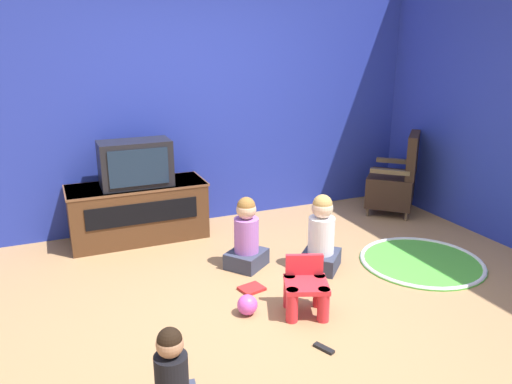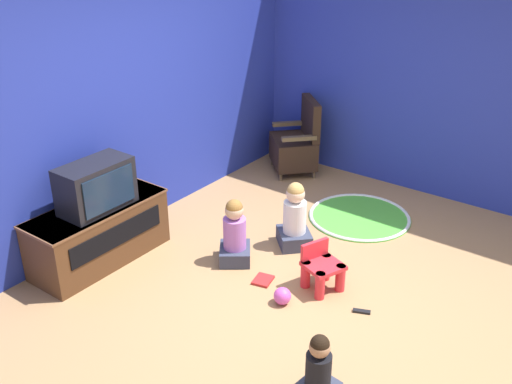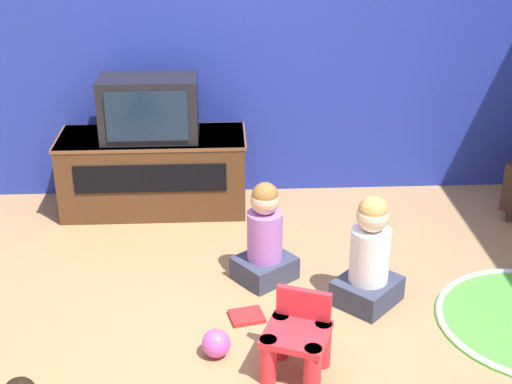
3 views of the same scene
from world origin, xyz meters
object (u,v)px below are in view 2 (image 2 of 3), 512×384
at_px(toy_ball, 282,296).
at_px(remote_control, 362,311).
at_px(yellow_kid_chair, 322,270).
at_px(book, 263,280).
at_px(child_watching_left, 318,372).
at_px(child_watching_center, 235,235).
at_px(black_armchair, 297,144).
at_px(television, 96,186).
at_px(tv_cabinet, 99,232).
at_px(child_watching_right, 295,219).

height_order(toy_ball, remote_control, toy_ball).
height_order(yellow_kid_chair, book, yellow_kid_chair).
distance_m(child_watching_left, child_watching_center, 1.91).
distance_m(black_armchair, book, 2.60).
height_order(television, child_watching_center, television).
bearing_deg(tv_cabinet, remote_control, -72.74).
bearing_deg(child_watching_right, tv_cabinet, 89.08).
relative_size(book, remote_control, 1.43).
height_order(child_watching_right, book, child_watching_right).
xyz_separation_m(child_watching_left, remote_control, (1.07, 0.20, -0.22)).
height_order(tv_cabinet, child_watching_left, tv_cabinet).
bearing_deg(child_watching_right, child_watching_center, 107.26).
relative_size(tv_cabinet, book, 6.17).
bearing_deg(book, child_watching_center, 60.30).
height_order(child_watching_center, book, child_watching_center).
bearing_deg(child_watching_right, black_armchair, -13.41).
bearing_deg(yellow_kid_chair, toy_ball, -178.06).
xyz_separation_m(tv_cabinet, child_watching_left, (-0.31, -2.64, -0.07)).
distance_m(child_watching_center, book, 0.53).
relative_size(yellow_kid_chair, book, 1.88).
bearing_deg(toy_ball, black_armchair, 30.80).
distance_m(black_armchair, child_watching_right, 1.88).
height_order(black_armchair, remote_control, black_armchair).
bearing_deg(child_watching_left, book, 57.52).
bearing_deg(remote_control, child_watching_right, -51.91).
height_order(black_armchair, yellow_kid_chair, black_armchair).
distance_m(child_watching_right, toy_ball, 1.03).
relative_size(television, child_watching_center, 1.05).
relative_size(child_watching_right, book, 3.12).
relative_size(black_armchair, remote_control, 6.13).
xyz_separation_m(television, child_watching_center, (0.76, -1.01, -0.52)).
bearing_deg(tv_cabinet, child_watching_center, -54.09).
bearing_deg(child_watching_right, television, 90.11).
relative_size(yellow_kid_chair, child_watching_left, 0.77).
relative_size(black_armchair, yellow_kid_chair, 2.28).
relative_size(yellow_kid_chair, remote_control, 2.69).
bearing_deg(toy_ball, remote_control, -64.29).
height_order(tv_cabinet, child_watching_center, child_watching_center).
height_order(tv_cabinet, yellow_kid_chair, tv_cabinet).
distance_m(black_armchair, yellow_kid_chair, 2.63).
relative_size(toy_ball, book, 0.69).
xyz_separation_m(book, remote_control, (0.12, -0.95, -0.00)).
height_order(book, remote_control, book).
distance_m(book, remote_control, 0.96).
height_order(yellow_kid_chair, child_watching_right, child_watching_right).
distance_m(child_watching_left, toy_ball, 1.13).
distance_m(child_watching_left, child_watching_right, 2.10).
bearing_deg(television, child_watching_left, -96.79).
distance_m(toy_ball, book, 0.38).
bearing_deg(black_armchair, remote_control, -2.80).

